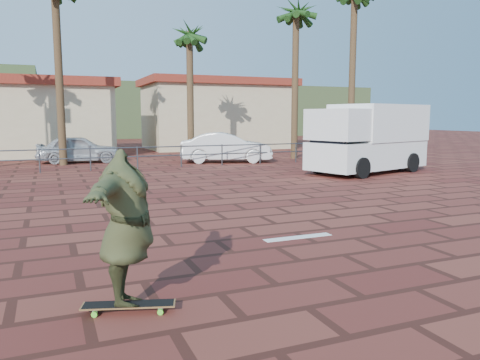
% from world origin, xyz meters
% --- Properties ---
extents(ground, '(120.00, 120.00, 0.00)m').
position_xyz_m(ground, '(0.00, 0.00, 0.00)').
color(ground, brown).
rests_on(ground, ground).
extents(paint_stripe, '(1.40, 0.22, 0.01)m').
position_xyz_m(paint_stripe, '(0.70, -1.20, 0.00)').
color(paint_stripe, white).
rests_on(paint_stripe, ground).
extents(guardrail, '(24.06, 0.06, 1.00)m').
position_xyz_m(guardrail, '(0.00, 12.00, 0.68)').
color(guardrail, '#47494F').
rests_on(guardrail, ground).
extents(palm_center, '(2.40, 2.40, 7.75)m').
position_xyz_m(palm_center, '(3.50, 15.50, 6.36)').
color(palm_center, brown).
rests_on(palm_center, ground).
extents(palm_right, '(2.40, 2.40, 9.05)m').
position_xyz_m(palm_right, '(9.00, 14.00, 7.58)').
color(palm_right, brown).
rests_on(palm_right, ground).
extents(palm_far_right, '(2.40, 2.40, 10.05)m').
position_xyz_m(palm_far_right, '(12.00, 13.00, 8.51)').
color(palm_far_right, brown).
rests_on(palm_far_right, ground).
extents(building_west, '(12.60, 7.60, 4.50)m').
position_xyz_m(building_west, '(-6.00, 22.00, 2.28)').
color(building_west, beige).
rests_on(building_west, ground).
extents(building_east, '(10.60, 6.60, 5.00)m').
position_xyz_m(building_east, '(8.00, 24.00, 2.54)').
color(building_east, beige).
rests_on(building_east, ground).
extents(hill_front, '(70.00, 18.00, 6.00)m').
position_xyz_m(hill_front, '(0.00, 50.00, 3.00)').
color(hill_front, '#384C28').
rests_on(hill_front, ground).
extents(longboard, '(1.11, 0.55, 0.11)m').
position_xyz_m(longboard, '(-2.86, -3.48, 0.09)').
color(longboard, olive).
rests_on(longboard, ground).
extents(skateboarder, '(1.34, 2.32, 1.83)m').
position_xyz_m(skateboarder, '(-2.86, -3.48, 1.02)').
color(skateboarder, '#383C20').
rests_on(skateboarder, longboard).
extents(campervan, '(5.81, 3.67, 2.80)m').
position_xyz_m(campervan, '(8.62, 7.01, 1.47)').
color(campervan, white).
rests_on(campervan, ground).
extents(car_silver, '(4.19, 2.06, 1.38)m').
position_xyz_m(car_silver, '(-2.20, 16.00, 0.69)').
color(car_silver, '#ADB0B4').
rests_on(car_silver, ground).
extents(car_white, '(4.83, 2.88, 1.50)m').
position_xyz_m(car_white, '(4.71, 13.34, 0.75)').
color(car_white, white).
rests_on(car_white, ground).
extents(street_sign, '(0.46, 0.10, 2.26)m').
position_xyz_m(street_sign, '(10.86, 10.00, 1.58)').
color(street_sign, gray).
rests_on(street_sign, ground).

